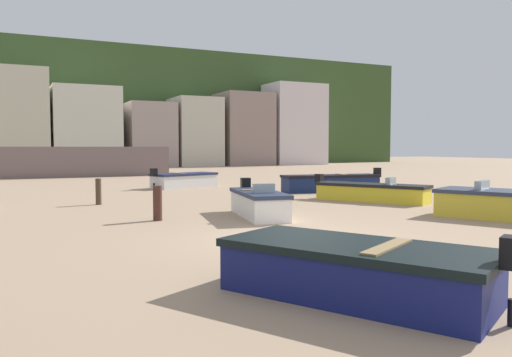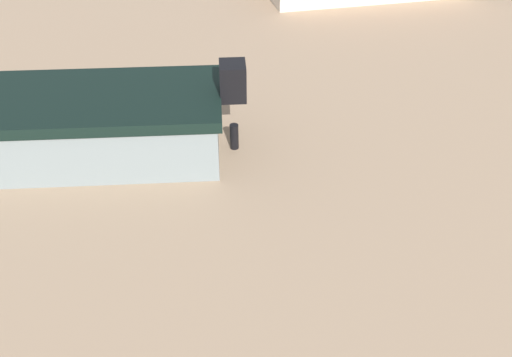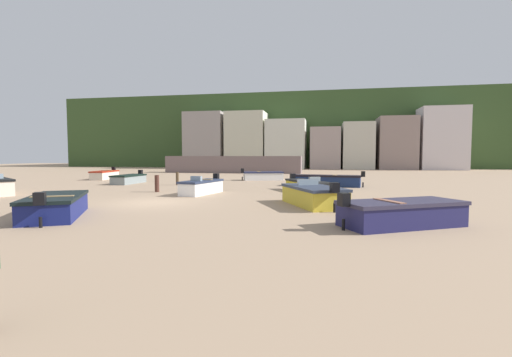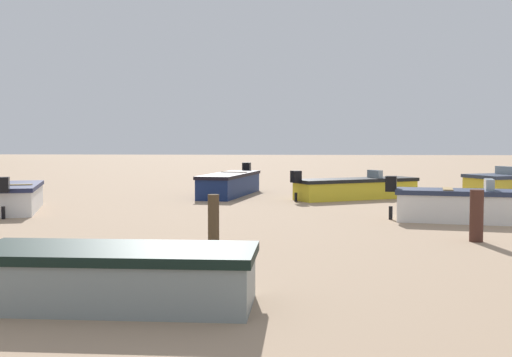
# 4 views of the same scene
# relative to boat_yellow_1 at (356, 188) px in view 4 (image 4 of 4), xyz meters

# --- Properties ---
(boat_yellow_1) EXTENTS (3.31, 4.64, 1.05)m
(boat_yellow_1) POSITION_rel_boat_yellow_1_xyz_m (0.00, 0.00, 0.00)
(boat_yellow_1) COLOR gold
(boat_yellow_1) RESTS_ON ground
(boat_white_2) EXTENTS (4.01, 2.54, 1.11)m
(boat_white_2) POSITION_rel_boat_yellow_1_xyz_m (-4.67, 10.34, 0.03)
(boat_white_2) COLOR white
(boat_white_2) RESTS_ON ground
(boat_white_3) EXTENTS (1.83, 3.74, 1.14)m
(boat_white_3) POSITION_rel_boat_yellow_1_xyz_m (-6.19, -2.18, 0.05)
(boat_white_3) COLOR white
(boat_white_3) RESTS_ON ground
(boat_grey_6) EXTENTS (1.36, 3.76, 1.05)m
(boat_grey_6) POSITION_rel_boat_yellow_1_xyz_m (-14.72, 4.23, -0.01)
(boat_grey_6) COLOR gray
(boat_grey_6) RESTS_ON ground
(boat_navy_10) EXTENTS (5.28, 1.98, 1.16)m
(boat_navy_10) POSITION_rel_boat_yellow_1_xyz_m (1.14, 4.62, 0.05)
(boat_navy_10) COLOR navy
(boat_navy_10) RESTS_ON ground
(mooring_post_near_water) EXTENTS (0.27, 0.27, 1.06)m
(mooring_post_near_water) POSITION_rel_boat_yellow_1_xyz_m (-9.33, -1.63, 0.15)
(mooring_post_near_water) COLOR #482921
(mooring_post_near_water) RESTS_ON ground
(mooring_post_mid_beach) EXTENTS (0.22, 0.22, 1.01)m
(mooring_post_mid_beach) POSITION_rel_boat_yellow_1_xyz_m (-10.25, 3.62, 0.13)
(mooring_post_mid_beach) COLOR #473724
(mooring_post_mid_beach) RESTS_ON ground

